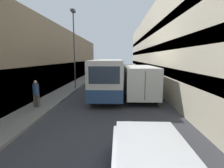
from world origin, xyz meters
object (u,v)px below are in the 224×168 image
at_px(car_hatchback, 150,167).
at_px(panel_van, 99,73).
at_px(box_truck, 138,79).
at_px(bus, 109,75).
at_px(street_lamp, 74,36).
at_px(pedestrian, 36,93).

height_order(car_hatchback, panel_van, panel_van).
bearing_deg(panel_van, box_truck, -68.68).
bearing_deg(car_hatchback, bus, 97.49).
distance_m(car_hatchback, street_lamp, 15.92).
bearing_deg(car_hatchback, panel_van, 99.03).
relative_size(panel_van, pedestrian, 2.51).
bearing_deg(box_truck, panel_van, 111.32).
bearing_deg(panel_van, street_lamp, -99.89).
bearing_deg(bus, pedestrian, -128.16).
relative_size(panel_van, street_lamp, 0.56).
bearing_deg(box_truck, bus, 153.11).
bearing_deg(pedestrian, panel_van, 81.60).
relative_size(car_hatchback, pedestrian, 2.50).
distance_m(car_hatchback, pedestrian, 9.33).
relative_size(pedestrian, street_lamp, 0.22).
bearing_deg(street_lamp, panel_van, 80.11).
height_order(box_truck, panel_van, box_truck).
xyz_separation_m(pedestrian, street_lamp, (0.82, 7.19, 4.44)).
bearing_deg(car_hatchback, street_lamp, 110.55).
bearing_deg(box_truck, pedestrian, -148.63).
height_order(bus, street_lamp, street_lamp).
bearing_deg(street_lamp, box_truck, -24.28).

